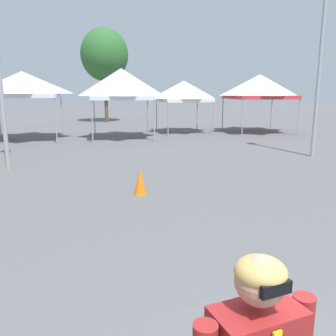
% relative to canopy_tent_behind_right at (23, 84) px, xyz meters
% --- Properties ---
extents(canopy_tent_behind_right, '(3.53, 3.53, 3.44)m').
position_rel_canopy_tent_behind_right_xyz_m(canopy_tent_behind_right, '(0.00, 0.00, 0.00)').
color(canopy_tent_behind_right, '#9E9EA3').
rests_on(canopy_tent_behind_right, ground).
extents(canopy_tent_right_of_center, '(3.33, 3.33, 3.62)m').
position_rel_canopy_tent_behind_right_xyz_m(canopy_tent_right_of_center, '(4.92, -0.41, 0.03)').
color(canopy_tent_right_of_center, '#9E9EA3').
rests_on(canopy_tent_right_of_center, ground).
extents(canopy_tent_behind_center, '(3.02, 3.02, 3.07)m').
position_rel_canopy_tent_behind_right_xyz_m(canopy_tent_behind_center, '(8.78, 1.54, -0.34)').
color(canopy_tent_behind_center, '#9E9EA3').
rests_on(canopy_tent_behind_center, ground).
extents(canopy_tent_left_of_center, '(3.64, 3.64, 3.43)m').
position_rel_canopy_tent_behind_right_xyz_m(canopy_tent_left_of_center, '(13.20, 0.60, -0.07)').
color(canopy_tent_left_of_center, '#9E9EA3').
rests_on(canopy_tent_left_of_center, ground).
extents(light_pole_opposite_side, '(0.36, 0.36, 7.52)m').
position_rel_canopy_tent_behind_right_xyz_m(light_pole_opposite_side, '(11.62, -7.34, 1.52)').
color(light_pole_opposite_side, '#9E9EA3').
rests_on(light_pole_opposite_side, ground).
extents(tree_behind_tents_left, '(3.69, 3.69, 7.27)m').
position_rel_canopy_tent_behind_right_xyz_m(tree_behind_tents_left, '(4.52, 9.88, 2.43)').
color(tree_behind_tents_left, brown).
rests_on(tree_behind_tents_left, ground).
extents(traffic_cone_lot_center, '(0.32, 0.32, 0.63)m').
position_rel_canopy_tent_behind_right_xyz_m(traffic_cone_lot_center, '(4.41, -11.10, -2.48)').
color(traffic_cone_lot_center, orange).
rests_on(traffic_cone_lot_center, ground).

